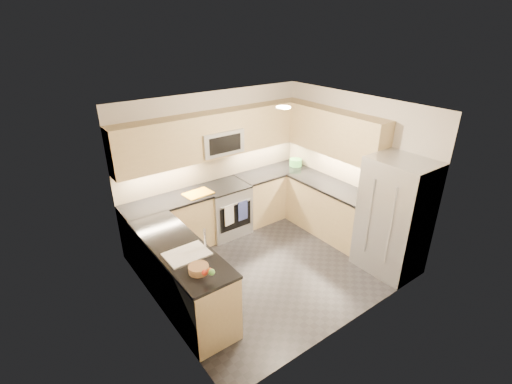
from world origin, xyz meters
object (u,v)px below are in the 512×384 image
microwave (219,141)px  cutting_board (198,193)px  refrigerator (394,217)px  fruit_basket (199,269)px  utensil_bowl (296,162)px  gas_range (225,209)px

microwave → cutting_board: microwave is taller
refrigerator → fruit_basket: (-3.00, 0.51, 0.08)m
cutting_board → refrigerator: bearing=-50.0°
utensil_bowl → fruit_basket: bearing=-149.4°
cutting_board → fruit_basket: bearing=-118.2°
refrigerator → fruit_basket: 3.04m
microwave → refrigerator: size_ratio=0.42×
utensil_bowl → microwave: bearing=174.2°
fruit_basket → refrigerator: bearing=-9.7°
refrigerator → utensil_bowl: bearing=85.8°
microwave → fruit_basket: microwave is taller
refrigerator → utensil_bowl: refrigerator is taller
refrigerator → fruit_basket: size_ratio=7.70×
utensil_bowl → fruit_basket: 3.69m
microwave → utensil_bowl: size_ratio=3.16×
cutting_board → fruit_basket: (-1.00, -1.87, 0.04)m
microwave → utensil_bowl: microwave is taller
microwave → utensil_bowl: bearing=-5.8°
utensil_bowl → fruit_basket: utensil_bowl is taller
microwave → gas_range: bearing=-90.0°
refrigerator → utensil_bowl: (0.18, 2.39, 0.11)m
refrigerator → gas_range: bearing=120.9°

